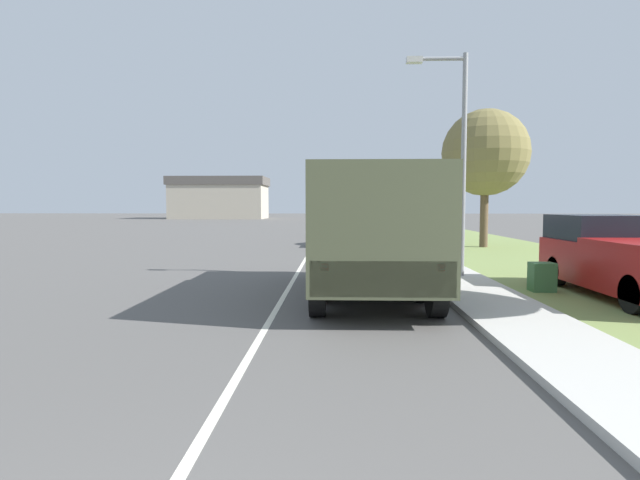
# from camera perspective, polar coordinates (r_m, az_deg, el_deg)

# --- Properties ---
(ground_plane) EXTENTS (180.00, 180.00, 0.00)m
(ground_plane) POSITION_cam_1_polar(r_m,az_deg,el_deg) (40.80, 0.18, 1.02)
(ground_plane) COLOR #565451
(lane_centre_stripe) EXTENTS (0.12, 120.00, 0.00)m
(lane_centre_stripe) POSITION_cam_1_polar(r_m,az_deg,el_deg) (40.80, 0.18, 1.02)
(lane_centre_stripe) COLOR silver
(lane_centre_stripe) RESTS_ON ground
(sidewalk_right) EXTENTS (1.80, 120.00, 0.12)m
(sidewalk_right) POSITION_cam_1_polar(r_m,az_deg,el_deg) (40.91, 6.50, 1.09)
(sidewalk_right) COLOR beige
(sidewalk_right) RESTS_ON ground
(grass_strip_right) EXTENTS (7.00, 120.00, 0.02)m
(grass_strip_right) POSITION_cam_1_polar(r_m,az_deg,el_deg) (41.50, 12.56, 0.99)
(grass_strip_right) COLOR olive
(grass_strip_right) RESTS_ON ground
(military_truck) EXTENTS (2.53, 6.74, 2.85)m
(military_truck) POSITION_cam_1_polar(r_m,az_deg,el_deg) (11.48, 5.69, 1.59)
(military_truck) COLOR #545B3D
(military_truck) RESTS_ON ground
(car_nearest_ahead) EXTENTS (1.93, 4.51, 1.42)m
(car_nearest_ahead) POSITION_cam_1_polar(r_m,az_deg,el_deg) (25.17, 3.81, 0.66)
(car_nearest_ahead) COLOR #336B3D
(car_nearest_ahead) RESTS_ON ground
(car_second_ahead) EXTENTS (1.77, 4.19, 1.50)m
(car_second_ahead) POSITION_cam_1_polar(r_m,az_deg,el_deg) (35.65, 3.45, 1.68)
(car_second_ahead) COLOR black
(car_second_ahead) RESTS_ON ground
(pickup_truck) EXTENTS (2.09, 5.13, 1.84)m
(pickup_truck) POSITION_cam_1_polar(r_m,az_deg,el_deg) (13.39, 31.67, -1.76)
(pickup_truck) COLOR maroon
(pickup_truck) RESTS_ON grass_strip_right
(lamp_post) EXTENTS (1.69, 0.24, 6.16)m
(lamp_post) POSITION_cam_1_polar(r_m,az_deg,el_deg) (14.60, 15.23, 10.70)
(lamp_post) COLOR gray
(lamp_post) RESTS_ON sidewalk_right
(tree_mid_right) EXTENTS (4.27, 4.27, 6.83)m
(tree_mid_right) POSITION_cam_1_polar(r_m,az_deg,el_deg) (26.38, 18.39, 9.41)
(tree_mid_right) COLOR brown
(tree_mid_right) RESTS_ON grass_strip_right
(utility_box) EXTENTS (0.55, 0.45, 0.70)m
(utility_box) POSITION_cam_1_polar(r_m,az_deg,el_deg) (13.25, 24.03, -3.88)
(utility_box) COLOR #3D7042
(utility_box) RESTS_ON grass_strip_right
(building_distant) EXTENTS (15.12, 8.70, 6.59)m
(building_distant) POSITION_cam_1_polar(r_m,az_deg,el_deg) (81.76, -11.38, 4.76)
(building_distant) COLOR #B2A893
(building_distant) RESTS_ON ground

